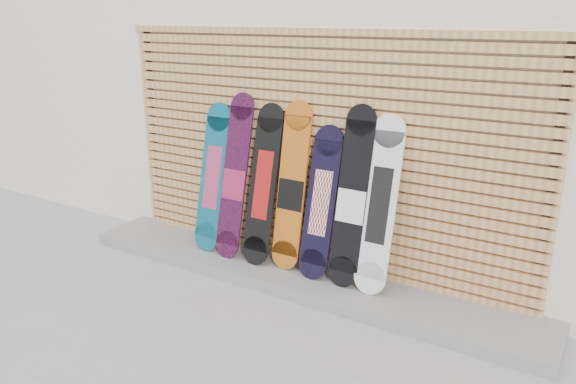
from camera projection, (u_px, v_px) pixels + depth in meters
name	position (u px, v px, depth m)	size (l,w,h in m)	color
ground	(269.00, 318.00, 4.65)	(80.00, 80.00, 0.00)	#9A9A9C
building	(464.00, 67.00, 6.69)	(12.00, 5.00, 3.60)	white
concrete_step	(296.00, 276.00, 5.26)	(4.60, 0.70, 0.12)	gray
slat_wall	(313.00, 151.00, 5.15)	(4.26, 0.08, 2.29)	tan
snowboard_0	(213.00, 178.00, 5.60)	(0.29, 0.36, 1.46)	#0B5671
snowboard_1	(235.00, 178.00, 5.43)	(0.27, 0.39, 1.58)	black
snowboard_2	(263.00, 185.00, 5.28)	(0.28, 0.38, 1.51)	black
snowboard_3	(292.00, 188.00, 5.16)	(0.28, 0.31, 1.56)	#C35F14
snowboard_4	(321.00, 203.00, 5.00)	(0.28, 0.36, 1.36)	black
snowboard_5	(352.00, 199.00, 4.83)	(0.28, 0.35, 1.57)	black
snowboard_6	(380.00, 206.00, 4.71)	(0.29, 0.35, 1.51)	white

